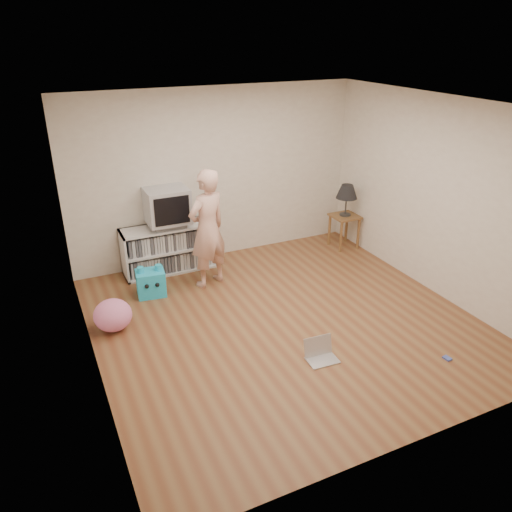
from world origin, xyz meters
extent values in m
plane|color=brown|center=(0.00, 0.00, 0.00)|extent=(4.50, 4.50, 0.00)
cube|color=beige|center=(0.00, 2.25, 1.30)|extent=(4.50, 0.02, 2.60)
cube|color=beige|center=(0.00, -2.25, 1.30)|extent=(4.50, 0.02, 2.60)
cube|color=beige|center=(-2.25, 0.00, 1.30)|extent=(0.02, 4.50, 2.60)
cube|color=beige|center=(2.25, 0.00, 1.30)|extent=(0.02, 4.50, 2.60)
cube|color=white|center=(0.00, 0.00, 2.60)|extent=(4.50, 4.50, 0.01)
cube|color=white|center=(-0.85, 2.23, 0.35)|extent=(1.40, 0.03, 0.70)
cube|color=white|center=(-1.54, 2.02, 0.35)|extent=(0.03, 0.45, 0.70)
cube|color=white|center=(-0.17, 2.02, 0.35)|extent=(0.03, 0.45, 0.70)
cube|color=white|center=(-0.85, 2.02, 0.01)|extent=(1.40, 0.45, 0.03)
cube|color=white|center=(-0.85, 2.02, 0.35)|extent=(1.34, 0.45, 0.03)
cube|color=white|center=(-0.85, 2.02, 0.68)|extent=(1.40, 0.45, 0.03)
cube|color=silver|center=(-0.85, 2.02, 0.35)|extent=(1.26, 0.36, 0.64)
cube|color=gray|center=(-0.85, 2.02, 0.73)|extent=(0.45, 0.35, 0.07)
cube|color=#B4B4B9|center=(-0.85, 2.02, 1.02)|extent=(0.60, 0.52, 0.50)
cube|color=black|center=(-0.85, 1.75, 1.02)|extent=(0.50, 0.01, 0.40)
cylinder|color=brown|center=(1.82, 1.48, 0.26)|extent=(0.04, 0.04, 0.52)
cylinder|color=brown|center=(2.16, 1.48, 0.26)|extent=(0.04, 0.04, 0.52)
cylinder|color=brown|center=(1.82, 1.82, 0.26)|extent=(0.04, 0.04, 0.52)
cylinder|color=brown|center=(2.16, 1.82, 0.26)|extent=(0.04, 0.04, 0.52)
cube|color=brown|center=(1.99, 1.65, 0.54)|extent=(0.42, 0.42, 0.03)
cylinder|color=#333333|center=(1.99, 1.65, 0.56)|extent=(0.18, 0.18, 0.02)
cylinder|color=#333333|center=(1.99, 1.65, 0.74)|extent=(0.02, 0.02, 0.32)
imported|color=beige|center=(-0.49, 1.35, 0.84)|extent=(0.71, 0.59, 1.67)
cube|color=silver|center=(0.00, -0.90, 0.01)|extent=(0.35, 0.25, 0.02)
cube|color=silver|center=(0.01, -0.78, 0.12)|extent=(0.34, 0.09, 0.22)
cube|color=black|center=(0.01, -0.78, 0.12)|extent=(0.30, 0.07, 0.18)
cube|color=#465BBD|center=(1.27, -1.46, 0.01)|extent=(0.07, 0.10, 0.02)
cube|color=#1EC0F9|center=(-1.32, 1.37, 0.18)|extent=(0.41, 0.34, 0.36)
cylinder|color=#1EC0F9|center=(-1.44, 1.39, 0.40)|extent=(0.09, 0.09, 0.08)
cylinder|color=#1EC0F9|center=(-1.20, 1.36, 0.40)|extent=(0.09, 0.09, 0.08)
sphere|color=black|center=(-1.41, 1.23, 0.22)|extent=(0.06, 0.06, 0.06)
sphere|color=black|center=(-1.27, 1.21, 0.22)|extent=(0.06, 0.06, 0.06)
ellipsoid|color=pink|center=(-1.95, 0.72, 0.19)|extent=(0.57, 0.57, 0.39)
camera|label=1|loc=(-2.57, -4.66, 3.34)|focal=35.00mm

